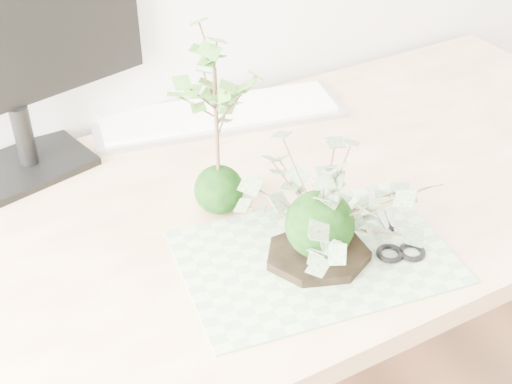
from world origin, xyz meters
The scene contains 8 objects.
desk centered at (0.06, 1.23, 0.65)m, with size 1.60×0.70×0.74m.
cutting_mat centered at (0.06, 1.07, 0.74)m, with size 0.40×0.27×0.00m, color gray.
stone_dish centered at (0.06, 1.06, 0.75)m, with size 0.16×0.16×0.01m, color black.
ivy_kokedama centered at (0.06, 1.06, 0.86)m, with size 0.32×0.32×0.21m.
maple_kokedama centered at (-0.01, 1.25, 0.98)m, with size 0.22×0.22×0.34m.
keyboard centered at (0.12, 1.52, 0.75)m, with size 0.52×0.25×0.02m.
monitor centered at (-0.25, 1.53, 1.00)m, with size 0.50×0.19×0.45m.
scissors centered at (0.20, 1.02, 0.75)m, with size 0.09×0.18×0.01m.
Camera 1 is at (-0.41, 0.39, 1.46)m, focal length 50.00 mm.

